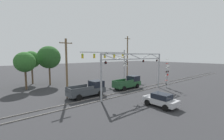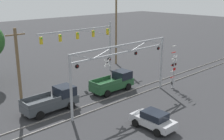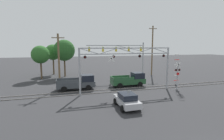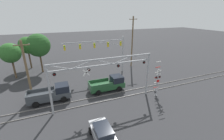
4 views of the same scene
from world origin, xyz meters
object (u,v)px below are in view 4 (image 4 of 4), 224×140
at_px(crossing_gantry, 104,73).
at_px(sedan_waiting, 103,133).
at_px(traffic_signal_span, 107,48).
at_px(background_tree_beyond_span, 38,45).
at_px(background_tree_far_left_verge, 10,53).
at_px(utility_pole_right, 132,42).
at_px(background_tree_far_right_verge, 27,45).
at_px(pickup_truck_lead, 109,84).
at_px(utility_pole_left, 27,71).
at_px(crossing_signal_mast, 157,83).
at_px(pickup_truck_following, 52,94).

relative_size(crossing_gantry, sedan_waiting, 3.37).
height_order(traffic_signal_span, sedan_waiting, traffic_signal_span).
relative_size(crossing_gantry, background_tree_beyond_span, 1.71).
bearing_deg(sedan_waiting, background_tree_beyond_span, 105.20).
bearing_deg(background_tree_far_left_verge, utility_pole_right, -4.51).
distance_m(crossing_gantry, background_tree_far_right_verge, 21.41).
xyz_separation_m(background_tree_beyond_span, background_tree_far_right_verge, (-2.35, 3.58, -0.50)).
distance_m(pickup_truck_lead, utility_pole_left, 11.29).
height_order(traffic_signal_span, utility_pole_right, utility_pole_right).
xyz_separation_m(utility_pole_right, background_tree_far_right_verge, (-20.75, 6.91, -0.52)).
relative_size(sedan_waiting, background_tree_far_left_verge, 0.60).
bearing_deg(background_tree_beyond_span, crossing_gantry, -62.39).
xyz_separation_m(pickup_truck_lead, utility_pole_right, (8.67, 8.70, 4.45)).
height_order(crossing_signal_mast, utility_pole_right, utility_pole_right).
distance_m(utility_pole_left, utility_pole_right, 20.76).
xyz_separation_m(utility_pole_left, background_tree_far_left_verge, (-3.44, 9.07, 0.49)).
bearing_deg(pickup_truck_following, crossing_gantry, -26.80).
xyz_separation_m(pickup_truck_following, utility_pole_left, (-2.60, 1.38, 3.21)).
bearing_deg(utility_pole_right, utility_pole_left, -159.46).
relative_size(crossing_signal_mast, pickup_truck_following, 0.96).
distance_m(background_tree_beyond_span, background_tree_far_right_verge, 4.31).
bearing_deg(pickup_truck_lead, crossing_signal_mast, -37.29).
height_order(pickup_truck_following, utility_pole_right, utility_pole_right).
distance_m(pickup_truck_following, background_tree_beyond_span, 12.87).
relative_size(utility_pole_left, utility_pole_right, 0.77).
relative_size(crossing_signal_mast, utility_pole_right, 0.49).
height_order(traffic_signal_span, background_tree_far_right_verge, traffic_signal_span).
height_order(crossing_gantry, background_tree_beyond_span, background_tree_beyond_span).
bearing_deg(background_tree_beyond_span, background_tree_far_left_verge, -160.96).
distance_m(pickup_truck_lead, background_tree_far_right_verge, 20.13).
height_order(crossing_signal_mast, traffic_signal_span, traffic_signal_span).
height_order(utility_pole_left, utility_pole_right, utility_pole_right).
distance_m(crossing_signal_mast, pickup_truck_following, 14.40).
height_order(sedan_waiting, background_tree_far_right_verge, background_tree_far_right_verge).
bearing_deg(utility_pole_right, background_tree_far_left_verge, 175.49).
xyz_separation_m(background_tree_far_left_verge, background_tree_far_right_verge, (2.09, 5.11, 0.24)).
relative_size(traffic_signal_span, sedan_waiting, 2.95).
distance_m(sedan_waiting, background_tree_beyond_span, 22.29).
bearing_deg(background_tree_far_right_verge, sedan_waiting, -71.86).
distance_m(traffic_signal_span, background_tree_far_left_verge, 16.74).
height_order(crossing_signal_mast, sedan_waiting, crossing_signal_mast).
bearing_deg(pickup_truck_following, utility_pole_left, 152.09).
bearing_deg(utility_pole_right, crossing_signal_mast, -103.43).
relative_size(crossing_signal_mast, sedan_waiting, 1.34).
bearing_deg(traffic_signal_span, crossing_gantry, -111.82).
xyz_separation_m(pickup_truck_following, background_tree_beyond_span, (-1.60, 11.98, 4.44)).
xyz_separation_m(pickup_truck_following, background_tree_far_left_verge, (-6.04, 10.45, 3.70)).
height_order(traffic_signal_span, background_tree_far_left_verge, traffic_signal_span).
bearing_deg(background_tree_far_right_verge, background_tree_beyond_span, -56.71).
relative_size(utility_pole_left, background_tree_beyond_span, 1.06).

